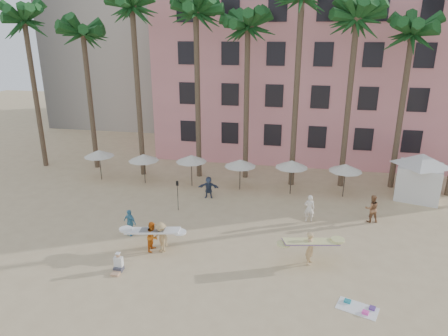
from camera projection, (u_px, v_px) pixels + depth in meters
name	position (u px, v px, depth m)	size (l,w,h in m)	color
ground	(221.00, 281.00, 20.24)	(120.00, 120.00, 0.00)	#D1B789
pink_hotel	(339.00, 73.00, 40.52)	(35.00, 14.00, 16.00)	pink
palm_row	(267.00, 18.00, 29.89)	(44.40, 5.40, 16.30)	brown
umbrella_row	(215.00, 160.00, 31.65)	(22.50, 2.70, 2.73)	#332B23
cabana	(420.00, 172.00, 29.81)	(5.58, 5.58, 3.50)	silver
beach_towel	(359.00, 308.00, 18.24)	(2.03, 1.55, 0.14)	white
carrier_yellow	(311.00, 246.00, 21.46)	(3.11, 1.73, 1.90)	tan
carrier_white	(153.00, 235.00, 22.86)	(3.23, 0.99, 1.77)	orange
beachgoers	(238.00, 211.00, 26.03)	(16.01, 9.20, 1.90)	#925F3C
paddle	(178.00, 192.00, 27.84)	(0.18, 0.04, 2.23)	black
seated_man	(118.00, 265.00, 21.00)	(0.46, 0.79, 1.03)	#3F3F4C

